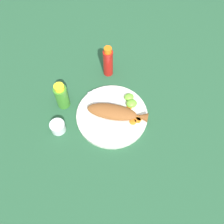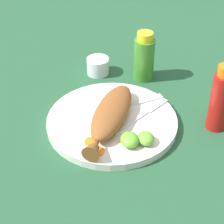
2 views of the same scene
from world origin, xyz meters
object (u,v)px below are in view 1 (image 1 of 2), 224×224
at_px(hot_sauce_bottle_green, 62,96).
at_px(salt_cup, 58,128).
at_px(main_plate, 112,115).
at_px(fork_far, 106,99).
at_px(fried_fish, 115,112).
at_px(fork_near, 97,105).
at_px(hot_sauce_bottle_red, 108,62).

xyz_separation_m(hot_sauce_bottle_green, salt_cup, (0.04, 0.12, -0.04)).
distance_m(main_plate, fork_far, 0.08).
bearing_deg(fried_fish, hot_sauce_bottle_green, -5.34).
bearing_deg(fork_far, fork_near, 75.55).
height_order(main_plate, fried_fish, fried_fish).
relative_size(main_plate, hot_sauce_bottle_red, 1.86).
height_order(fork_far, salt_cup, salt_cup).
relative_size(fried_fish, fork_near, 1.41).
relative_size(fork_far, hot_sauce_bottle_red, 0.95).
distance_m(fork_near, salt_cup, 0.20).
xyz_separation_m(fork_near, salt_cup, (0.18, 0.07, 0.00)).
relative_size(fork_near, fork_far, 1.16).
height_order(fried_fish, hot_sauce_bottle_green, hot_sauce_bottle_green).
bearing_deg(hot_sauce_bottle_green, fork_near, 157.64).
xyz_separation_m(fried_fish, hot_sauce_bottle_green, (0.20, -0.13, 0.02)).
bearing_deg(fried_fish, hot_sauce_bottle_red, -72.09).
distance_m(main_plate, hot_sauce_bottle_red, 0.25).
distance_m(hot_sauce_bottle_red, salt_cup, 0.38).
xyz_separation_m(fried_fish, fork_near, (0.06, -0.07, -0.02)).
bearing_deg(main_plate, fork_near, -51.34).
bearing_deg(fork_far, salt_cup, 73.83).
relative_size(fried_fish, hot_sauce_bottle_red, 1.55).
distance_m(fork_far, hot_sauce_bottle_red, 0.18).
xyz_separation_m(fried_fish, fork_far, (0.02, -0.08, -0.02)).
distance_m(fried_fish, fork_near, 0.09).
height_order(main_plate, salt_cup, salt_cup).
bearing_deg(fork_far, fried_fish, 154.50).
xyz_separation_m(fork_far, salt_cup, (0.23, 0.08, 0.00)).
bearing_deg(salt_cup, hot_sauce_bottle_green, -109.57).
height_order(hot_sauce_bottle_green, salt_cup, hot_sauce_bottle_green).
xyz_separation_m(main_plate, hot_sauce_bottle_red, (-0.05, -0.24, 0.07)).
relative_size(main_plate, salt_cup, 4.95).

